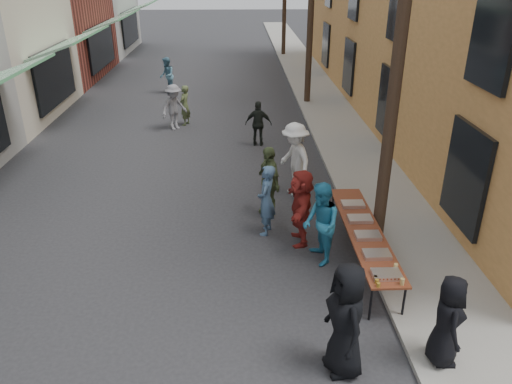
{
  "coord_description": "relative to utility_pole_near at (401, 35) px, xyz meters",
  "views": [
    {
      "loc": [
        1.26,
        -6.5,
        5.78
      ],
      "look_at": [
        1.61,
        3.06,
        1.3
      ],
      "focal_mm": 35.0,
      "sensor_mm": 36.0,
      "label": 1
    }
  ],
  "objects": [
    {
      "name": "ground",
      "position": [
        -4.3,
        -3.0,
        -4.5
      ],
      "size": [
        120.0,
        120.0,
        0.0
      ],
      "primitive_type": "plane",
      "color": "#28282B",
      "rests_on": "ground"
    },
    {
      "name": "guest_front_a",
      "position": [
        -1.5,
        -3.68,
        -3.56
      ],
      "size": [
        0.76,
        1.02,
        1.88
      ],
      "primitive_type": "imported",
      "rotation": [
        0.0,
        0.0,
        -1.38
      ],
      "color": "black",
      "rests_on": "ground"
    },
    {
      "name": "utility_pole_near",
      "position": [
        0.0,
        0.0,
        0.0
      ],
      "size": [
        0.26,
        0.26,
        9.0
      ],
      "primitive_type": "cylinder",
      "color": "#2D2116",
      "rests_on": "ground"
    },
    {
      "name": "passerby_mid",
      "position": [
        -2.36,
        6.61,
        -3.74
      ],
      "size": [
        0.93,
        0.49,
        1.52
      ],
      "primitive_type": "imported",
      "rotation": [
        0.0,
        0.0,
        3.01
      ],
      "color": "black",
      "rests_on": "ground"
    },
    {
      "name": "passerby_right",
      "position": [
        -5.05,
        9.02,
        -3.74
      ],
      "size": [
        0.54,
        0.64,
        1.51
      ],
      "primitive_type": "imported",
      "rotation": [
        0.0,
        0.0,
        4.35
      ],
      "color": "#4D5B35",
      "rests_on": "ground"
    },
    {
      "name": "catering_tray_buns",
      "position": [
        -0.5,
        -0.98,
        -3.71
      ],
      "size": [
        0.5,
        0.33,
        0.08
      ],
      "primitive_type": "cube",
      "color": "tan",
      "rests_on": "serving_table"
    },
    {
      "name": "guest_front_b",
      "position": [
        -2.44,
        0.6,
        -3.67
      ],
      "size": [
        0.54,
        0.69,
        1.67
      ],
      "primitive_type": "imported",
      "rotation": [
        0.0,
        0.0,
        -1.83
      ],
      "color": "#415F7E",
      "rests_on": "ground"
    },
    {
      "name": "catering_tray_foil_b",
      "position": [
        -0.5,
        -1.68,
        -3.71
      ],
      "size": [
        0.5,
        0.33,
        0.08
      ],
      "primitive_type": "cube",
      "color": "#B2B2B7",
      "rests_on": "serving_table"
    },
    {
      "name": "catering_tray_foil_d",
      "position": [
        -0.5,
        -0.28,
        -3.71
      ],
      "size": [
        0.5,
        0.33,
        0.08
      ],
      "primitive_type": "cube",
      "color": "#B2B2B7",
      "rests_on": "serving_table"
    },
    {
      "name": "guest_front_d",
      "position": [
        -1.57,
        2.7,
        -3.51
      ],
      "size": [
        1.17,
        1.46,
        1.98
      ],
      "primitive_type": "imported",
      "rotation": [
        0.0,
        0.0,
        -1.18
      ],
      "color": "white",
      "rests_on": "ground"
    },
    {
      "name": "passerby_far",
      "position": [
        -6.33,
        14.0,
        -3.66
      ],
      "size": [
        0.77,
        0.92,
        1.67
      ],
      "primitive_type": "imported",
      "rotation": [
        0.0,
        0.0,
        4.9
      ],
      "color": "teal",
      "rests_on": "ground"
    },
    {
      "name": "guest_front_c",
      "position": [
        -1.4,
        -0.64,
        -3.62
      ],
      "size": [
        0.8,
        0.96,
        1.77
      ],
      "primitive_type": "imported",
      "rotation": [
        0.0,
        0.0,
        -1.41
      ],
      "color": "teal",
      "rests_on": "ground"
    },
    {
      "name": "guest_queue_back",
      "position": [
        -1.7,
        0.17,
        -3.63
      ],
      "size": [
        0.6,
        1.64,
        1.74
      ],
      "primitive_type": "imported",
      "rotation": [
        0.0,
        0.0,
        -1.62
      ],
      "color": "maroon",
      "rests_on": "ground"
    },
    {
      "name": "catering_tray_buns_end",
      "position": [
        -0.5,
        0.42,
        -3.71
      ],
      "size": [
        0.5,
        0.33,
        0.08
      ],
      "primitive_type": "cube",
      "color": "tan",
      "rests_on": "serving_table"
    },
    {
      "name": "server",
      "position": [
        0.05,
        -3.66,
        -3.64
      ],
      "size": [
        0.56,
        0.79,
        1.52
      ],
      "primitive_type": "imported",
      "rotation": [
        0.0,
        0.0,
        1.46
      ],
      "color": "black",
      "rests_on": "sidewalk"
    },
    {
      "name": "passerby_left",
      "position": [
        -5.39,
        8.5,
        -3.66
      ],
      "size": [
        1.21,
        1.19,
        1.67
      ],
      "primitive_type": "imported",
      "rotation": [
        0.0,
        0.0,
        0.76
      ],
      "color": "gray",
      "rests_on": "ground"
    },
    {
      "name": "catering_tray_sausage",
      "position": [
        -0.5,
        -2.33,
        -3.71
      ],
      "size": [
        0.5,
        0.33,
        0.08
      ],
      "primitive_type": "cube",
      "color": "maroon",
      "rests_on": "serving_table"
    },
    {
      "name": "cup_stack",
      "position": [
        -0.3,
        -2.58,
        -3.69
      ],
      "size": [
        0.08,
        0.08,
        0.12
      ],
      "primitive_type": "cylinder",
      "color": "tan",
      "rests_on": "serving_table"
    },
    {
      "name": "sidewalk",
      "position": [
        0.7,
        12.0,
        -4.45
      ],
      "size": [
        2.2,
        60.0,
        0.1
      ],
      "primitive_type": "cube",
      "color": "gray",
      "rests_on": "ground"
    },
    {
      "name": "guest_front_e",
      "position": [
        -2.33,
        1.54,
        -3.61
      ],
      "size": [
        0.77,
        1.13,
        1.78
      ],
      "primitive_type": "imported",
      "rotation": [
        0.0,
        0.0,
        -1.21
      ],
      "color": "#516238",
      "rests_on": "ground"
    },
    {
      "name": "condiment_jar_c",
      "position": [
        -0.72,
        -2.43,
        -3.71
      ],
      "size": [
        0.07,
        0.07,
        0.08
      ],
      "primitive_type": "cylinder",
      "color": "#A57F26",
      "rests_on": "serving_table"
    },
    {
      "name": "condiment_jar_a",
      "position": [
        -0.72,
        -2.63,
        -3.71
      ],
      "size": [
        0.07,
        0.07,
        0.08
      ],
      "primitive_type": "cylinder",
      "color": "#A57F26",
      "rests_on": "serving_table"
    },
    {
      "name": "serving_table",
      "position": [
        -0.5,
        -0.68,
        -3.79
      ],
      "size": [
        0.7,
        4.0,
        0.75
      ],
      "color": "brown",
      "rests_on": "ground"
    },
    {
      "name": "condiment_jar_b",
      "position": [
        -0.72,
        -2.53,
        -3.71
      ],
      "size": [
        0.07,
        0.07,
        0.08
      ],
      "primitive_type": "cylinder",
      "color": "#A57F26",
      "rests_on": "serving_table"
    }
  ]
}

